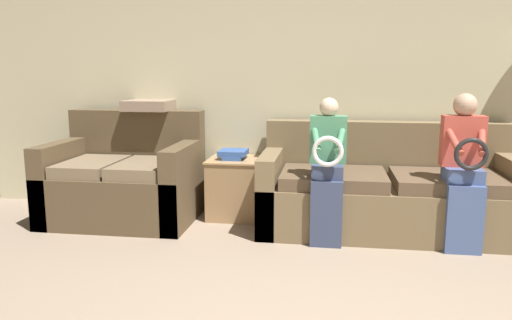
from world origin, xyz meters
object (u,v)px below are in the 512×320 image
Objects in this scene: couch_main at (387,193)px; book_stack at (233,154)px; child_left_seated at (327,165)px; child_right_seated at (464,165)px; side_shelf at (235,187)px; couch_side at (125,182)px; throw_pillow at (150,105)px.

couch_main is 7.44× the size of book_stack.
child_left_seated is 1.07m from book_stack.
child_right_seated is at bearing -17.04° from book_stack.
couch_side is at bearing -168.11° from side_shelf.
couch_main is at bearing 37.63° from child_left_seated.
child_right_seated is at bearing -14.43° from throw_pillow.
couch_main is 1.87× the size of child_left_seated.
child_left_seated is at bearing -34.38° from side_shelf.
child_left_seated is (-0.52, -0.40, 0.32)m from couch_main.
side_shelf is (-0.88, 0.60, -0.35)m from child_left_seated.
side_shelf is (-1.93, 0.59, -0.38)m from child_right_seated.
couch_main is at bearing 142.75° from child_right_seated.
couch_side reaches higher than book_stack.
book_stack is (-1.41, 0.20, 0.28)m from couch_main.
throw_pillow is (-0.87, 0.13, 0.77)m from side_shelf.
couch_side is 2.36× the size of side_shelf.
child_right_seated reaches higher than couch_main.
child_right_seated is 2.76× the size of throw_pillow.
couch_main is at bearing -7.87° from book_stack.
child_left_seated is at bearing -179.70° from child_right_seated.
child_left_seated is at bearing -142.37° from couch_main.
child_right_seated reaches higher than book_stack.
throw_pillow is (-0.86, 0.13, 0.45)m from book_stack.
side_shelf is at bearing 172.06° from couch_main.
couch_side is 4.52× the size of book_stack.
side_shelf is at bearing 145.62° from child_left_seated.
side_shelf is 1.17m from throw_pillow.
couch_side is 1.06m from book_stack.
couch_main is 2.41m from throw_pillow.
couch_side is 2.99m from child_right_seated.
throw_pillow reaches higher than book_stack.
book_stack reaches higher than side_shelf.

